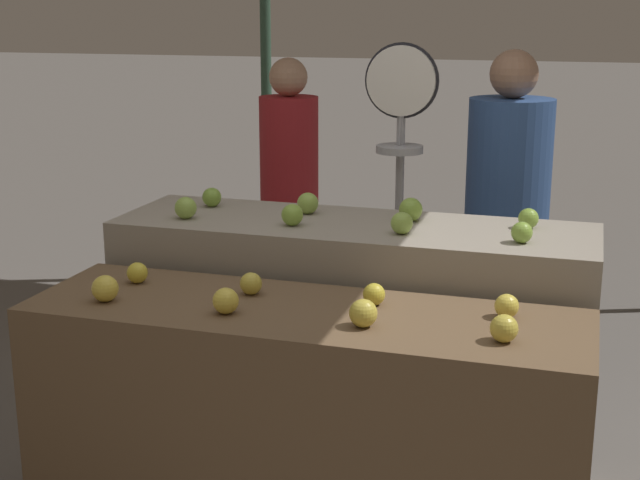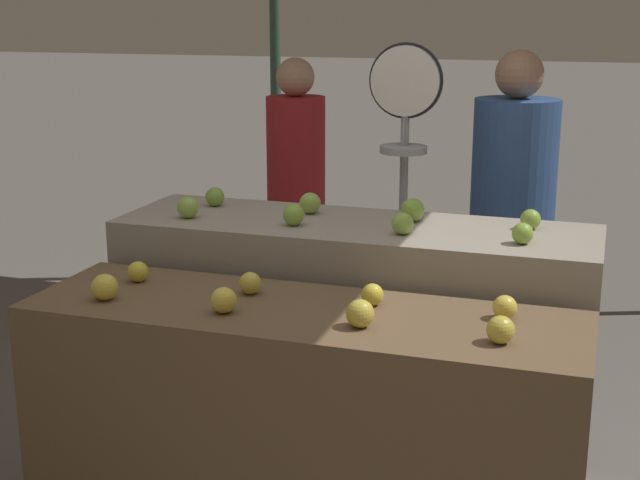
{
  "view_description": "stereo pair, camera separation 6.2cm",
  "coord_description": "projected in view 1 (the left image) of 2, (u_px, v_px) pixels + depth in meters",
  "views": [
    {
      "loc": [
        0.84,
        -2.53,
        1.8
      ],
      "look_at": [
        -0.04,
        0.3,
        1.03
      ],
      "focal_mm": 50.0,
      "sensor_mm": 36.0,
      "label": 1
    },
    {
      "loc": [
        0.9,
        -2.52,
        1.8
      ],
      "look_at": [
        -0.04,
        0.3,
        1.03
      ],
      "focal_mm": 50.0,
      "sensor_mm": 36.0,
      "label": 2
    }
  ],
  "objects": [
    {
      "name": "apple_back_7",
      "position": [
        528.0,
        218.0,
        3.25
      ],
      "size": [
        0.07,
        0.07,
        0.07
      ],
      "primitive_type": "sphere",
      "color": "#84AD3D",
      "rests_on": "display_counter_back"
    },
    {
      "name": "apple_front_4",
      "position": [
        137.0,
        273.0,
        3.08
      ],
      "size": [
        0.07,
        0.07,
        0.07
      ],
      "primitive_type": "sphere",
      "color": "gold",
      "rests_on": "display_counter_front"
    },
    {
      "name": "apple_front_5",
      "position": [
        251.0,
        284.0,
        2.96
      ],
      "size": [
        0.07,
        0.07,
        0.07
      ],
      "primitive_type": "sphere",
      "color": "gold",
      "rests_on": "display_counter_front"
    },
    {
      "name": "apple_back_3",
      "position": [
        522.0,
        232.0,
        3.04
      ],
      "size": [
        0.07,
        0.07,
        0.07
      ],
      "primitive_type": "sphere",
      "color": "#84AD3D",
      "rests_on": "display_counter_back"
    },
    {
      "name": "display_counter_back",
      "position": [
        352.0,
        351.0,
        3.46
      ],
      "size": [
        1.8,
        0.55,
        1.02
      ],
      "primitive_type": "cube",
      "color": "gray",
      "rests_on": "ground_plane"
    },
    {
      "name": "apple_back_5",
      "position": [
        308.0,
        203.0,
        3.48
      ],
      "size": [
        0.08,
        0.08,
        0.08
      ],
      "primitive_type": "sphere",
      "color": "#8EB247",
      "rests_on": "display_counter_back"
    },
    {
      "name": "apple_front_0",
      "position": [
        105.0,
        288.0,
        2.88
      ],
      "size": [
        0.09,
        0.09,
        0.09
      ],
      "primitive_type": "sphere",
      "color": "yellow",
      "rests_on": "display_counter_front"
    },
    {
      "name": "person_customer_left",
      "position": [
        289.0,
        180.0,
        4.82
      ],
      "size": [
        0.36,
        0.36,
        1.55
      ],
      "rotation": [
        0.0,
        0.0,
        3.01
      ],
      "color": "#2D2D38",
      "rests_on": "ground_plane"
    },
    {
      "name": "produce_scale",
      "position": [
        400.0,
        147.0,
        3.77
      ],
      "size": [
        0.31,
        0.2,
        1.67
      ],
      "color": "#99999E",
      "rests_on": "ground_plane"
    },
    {
      "name": "apple_back_2",
      "position": [
        402.0,
        223.0,
        3.16
      ],
      "size": [
        0.08,
        0.08,
        0.08
      ],
      "primitive_type": "sphere",
      "color": "#8EB247",
      "rests_on": "display_counter_back"
    },
    {
      "name": "apple_back_0",
      "position": [
        186.0,
        208.0,
        3.39
      ],
      "size": [
        0.08,
        0.08,
        0.08
      ],
      "primitive_type": "sphere",
      "color": "#8EB247",
      "rests_on": "display_counter_back"
    },
    {
      "name": "display_counter_front",
      "position": [
        304.0,
        436.0,
        2.93
      ],
      "size": [
        1.8,
        0.55,
        0.88
      ],
      "primitive_type": "cube",
      "color": "brown",
      "rests_on": "ground_plane"
    },
    {
      "name": "apple_front_6",
      "position": [
        374.0,
        294.0,
        2.85
      ],
      "size": [
        0.07,
        0.07,
        0.07
      ],
      "primitive_type": "sphere",
      "color": "gold",
      "rests_on": "display_counter_front"
    },
    {
      "name": "apple_back_6",
      "position": [
        411.0,
        210.0,
        3.36
      ],
      "size": [
        0.09,
        0.09,
        0.09
      ],
      "primitive_type": "sphere",
      "color": "#84AD3D",
      "rests_on": "display_counter_back"
    },
    {
      "name": "apple_front_1",
      "position": [
        226.0,
        301.0,
        2.77
      ],
      "size": [
        0.08,
        0.08,
        0.08
      ],
      "primitive_type": "sphere",
      "color": "yellow",
      "rests_on": "display_counter_front"
    },
    {
      "name": "apple_front_2",
      "position": [
        363.0,
        313.0,
        2.65
      ],
      "size": [
        0.09,
        0.09,
        0.09
      ],
      "primitive_type": "sphere",
      "color": "gold",
      "rests_on": "display_counter_front"
    },
    {
      "name": "apple_back_4",
      "position": [
        212.0,
        197.0,
        3.6
      ],
      "size": [
        0.08,
        0.08,
        0.08
      ],
      "primitive_type": "sphere",
      "color": "#7AA338",
      "rests_on": "display_counter_back"
    },
    {
      "name": "apple_front_7",
      "position": [
        507.0,
        306.0,
        2.73
      ],
      "size": [
        0.08,
        0.08,
        0.08
      ],
      "primitive_type": "sphere",
      "color": "yellow",
      "rests_on": "display_counter_front"
    },
    {
      "name": "apple_front_3",
      "position": [
        504.0,
        328.0,
        2.53
      ],
      "size": [
        0.08,
        0.08,
        0.08
      ],
      "primitive_type": "sphere",
      "color": "gold",
      "rests_on": "display_counter_front"
    },
    {
      "name": "person_vendor_at_scale",
      "position": [
        507.0,
        205.0,
        4.05
      ],
      "size": [
        0.49,
        0.49,
        1.63
      ],
      "rotation": [
        0.0,
        0.0,
        2.8
      ],
      "color": "#2D2D38",
      "rests_on": "ground_plane"
    },
    {
      "name": "apple_back_1",
      "position": [
        292.0,
        215.0,
        3.29
      ],
      "size": [
        0.08,
        0.08,
        0.08
      ],
      "primitive_type": "sphere",
      "color": "#84AD3D",
      "rests_on": "display_counter_back"
    }
  ]
}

